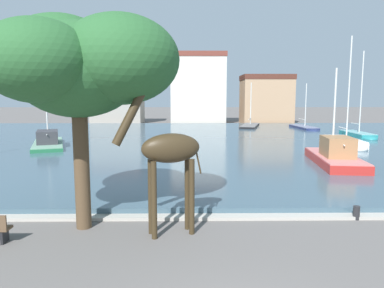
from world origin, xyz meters
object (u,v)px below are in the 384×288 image
(shade_tree, at_px, (78,63))
(sailboat_navy, at_px, (305,129))
(sailboat_green, at_px, (48,143))
(sailboat_white, at_px, (347,144))
(sailboat_teal, at_px, (359,136))
(sailboat_black, at_px, (250,126))
(sailboat_red, at_px, (332,157))
(mooring_bollard, at_px, (356,213))
(giraffe_statue, at_px, (166,152))

(shade_tree, bearing_deg, sailboat_navy, 61.27)
(sailboat_green, height_order, sailboat_navy, sailboat_green)
(sailboat_green, bearing_deg, shade_tree, -65.84)
(sailboat_green, xyz_separation_m, sailboat_white, (25.35, -0.59, -0.04))
(sailboat_teal, distance_m, sailboat_black, 16.18)
(sailboat_green, relative_size, sailboat_black, 1.04)
(sailboat_red, relative_size, sailboat_navy, 1.06)
(sailboat_red, height_order, shade_tree, shade_tree)
(sailboat_black, distance_m, mooring_bollard, 37.60)
(sailboat_green, bearing_deg, sailboat_teal, 11.49)
(giraffe_statue, bearing_deg, sailboat_teal, 53.99)
(sailboat_green, xyz_separation_m, sailboat_navy, (27.11, 15.50, -0.19))
(sailboat_red, relative_size, sailboat_teal, 0.89)
(mooring_bollard, bearing_deg, sailboat_green, 135.09)
(sailboat_black, bearing_deg, sailboat_white, -77.04)
(giraffe_statue, bearing_deg, sailboat_red, 48.25)
(sailboat_teal, distance_m, sailboat_navy, 9.81)
(sailboat_teal, xyz_separation_m, sailboat_white, (-4.26, -6.61, 0.04))
(sailboat_red, bearing_deg, sailboat_teal, 59.04)
(sailboat_green, height_order, mooring_bollard, sailboat_green)
(mooring_bollard, bearing_deg, sailboat_red, 72.78)
(sailboat_navy, relative_size, mooring_bollard, 15.09)
(mooring_bollard, bearing_deg, shade_tree, -175.81)
(sailboat_black, relative_size, sailboat_white, 0.96)
(giraffe_statue, height_order, sailboat_red, sailboat_red)
(sailboat_black, bearing_deg, sailboat_green, -136.67)
(sailboat_green, xyz_separation_m, sailboat_black, (20.71, 19.54, -0.20))
(sailboat_green, distance_m, sailboat_white, 25.35)
(giraffe_statue, relative_size, sailboat_white, 0.57)
(sailboat_black, distance_m, shade_tree, 40.48)
(sailboat_teal, distance_m, sailboat_green, 30.21)
(sailboat_black, height_order, sailboat_white, sailboat_white)
(sailboat_green, height_order, shade_tree, shade_tree)
(shade_tree, distance_m, mooring_bollard, 11.00)
(giraffe_statue, distance_m, shade_tree, 4.02)
(sailboat_white, height_order, mooring_bollard, sailboat_white)
(giraffe_statue, height_order, shade_tree, shade_tree)
(sailboat_teal, xyz_separation_m, sailboat_black, (-8.89, 13.52, -0.12))
(sailboat_teal, height_order, sailboat_navy, sailboat_teal)
(sailboat_teal, distance_m, sailboat_white, 7.86)
(shade_tree, bearing_deg, sailboat_green, 114.16)
(sailboat_red, bearing_deg, sailboat_navy, 75.65)
(giraffe_statue, height_order, mooring_bollard, giraffe_statue)
(sailboat_black, height_order, sailboat_navy, sailboat_black)
(sailboat_white, relative_size, sailboat_navy, 1.24)
(sailboat_red, distance_m, sailboat_teal, 16.71)
(sailboat_white, bearing_deg, giraffe_statue, -127.08)
(shade_tree, bearing_deg, sailboat_black, 72.10)
(sailboat_red, xyz_separation_m, mooring_bollard, (-2.99, -9.66, -0.40))
(sailboat_teal, relative_size, sailboat_white, 0.96)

